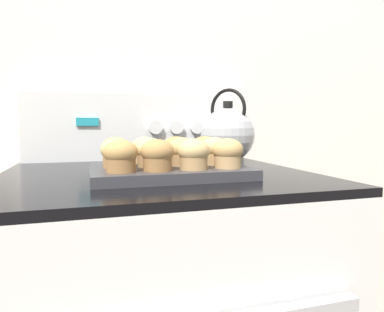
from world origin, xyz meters
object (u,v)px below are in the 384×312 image
object	(u,v)px
muffin_r1_c1	(150,152)
tea_kettle	(227,134)
muffin_r2_c2	(176,149)
muffin_r2_c0	(116,151)
muffin_r2_c1	(145,150)
muffin_r0_c2	(194,154)
muffin_r0_c3	(228,153)
muffin_r0_c0	(121,156)
muffin_r1_c3	(214,151)
muffin_pan	(168,171)
muffin_r0_c1	(157,155)
muffin_r1_c0	(116,153)
muffin_r1_c2	(183,152)
muffin_r2_c3	(205,149)

from	to	relation	value
muffin_r1_c1	tea_kettle	world-z (taller)	tea_kettle
muffin_r1_c1	muffin_r2_c2	distance (m)	0.11
muffin_r1_c1	muffin_r2_c2	size ratio (longest dim) A/B	1.00
muffin_r2_c0	muffin_r2_c1	xyz separation A→B (m)	(0.07, 0.00, 0.00)
muffin_r2_c1	muffin_r0_c2	bearing A→B (deg)	-62.54
muffin_r0_c3	muffin_r2_c1	bearing A→B (deg)	136.67
muffin_r2_c0	muffin_r0_c0	bearing A→B (deg)	-90.27
muffin_r1_c3	muffin_r2_c0	world-z (taller)	same
muffin_r2_c1	muffin_r2_c0	bearing A→B (deg)	-179.56
muffin_r2_c0	muffin_r2_c1	world-z (taller)	same
muffin_pan	muffin_r0_c1	xyz separation A→B (m)	(-0.04, -0.08, 0.04)
muffin_r0_c0	muffin_r2_c0	world-z (taller)	same
muffin_r1_c3	muffin_r2_c0	xyz separation A→B (m)	(-0.22, 0.07, 0.00)
muffin_r0_c3	muffin_r2_c1	xyz separation A→B (m)	(-0.16, 0.15, 0.00)
muffin_r1_c0	muffin_r0_c0	bearing A→B (deg)	-87.53
muffin_pan	muffin_r0_c2	world-z (taller)	muffin_r0_c2
muffin_r1_c0	muffin_r1_c1	xyz separation A→B (m)	(0.07, 0.00, 0.00)
muffin_r0_c0	muffin_r0_c3	bearing A→B (deg)	0.12
muffin_r0_c0	muffin_r1_c2	xyz separation A→B (m)	(0.15, 0.07, 0.00)
muffin_pan	muffin_r1_c1	xyz separation A→B (m)	(-0.04, 0.00, 0.04)
muffin_pan	muffin_r0_c1	size ratio (longest dim) A/B	5.05
muffin_r0_c0	muffin_r2_c3	xyz separation A→B (m)	(0.23, 0.15, 0.00)
tea_kettle	muffin_pan	bearing A→B (deg)	-136.48
muffin_r0_c3	muffin_r1_c1	size ratio (longest dim) A/B	1.00
muffin_r1_c3	tea_kettle	bearing A→B (deg)	60.91
muffin_pan	muffin_r1_c2	xyz separation A→B (m)	(0.04, -0.00, 0.04)
muffin_r0_c0	muffin_r0_c1	bearing A→B (deg)	-1.80
muffin_r0_c1	muffin_r2_c2	distance (m)	0.17
muffin_r0_c3	muffin_r2_c0	distance (m)	0.27
muffin_r0_c0	muffin_r2_c2	xyz separation A→B (m)	(0.15, 0.15, 0.00)
muffin_r0_c0	muffin_r1_c2	world-z (taller)	same
muffin_r2_c0	muffin_r1_c1	bearing A→B (deg)	-45.40
muffin_r1_c1	muffin_r2_c0	xyz separation A→B (m)	(-0.07, 0.07, 0.00)
muffin_r0_c1	muffin_r0_c3	xyz separation A→B (m)	(0.15, 0.00, 0.00)
tea_kettle	muffin_r2_c3	bearing A→B (deg)	-129.43
muffin_r1_c0	muffin_r2_c1	xyz separation A→B (m)	(0.07, 0.07, 0.00)
muffin_r2_c3	muffin_r2_c2	bearing A→B (deg)	178.42
muffin_r2_c0	muffin_r2_c2	xyz separation A→B (m)	(0.15, 0.01, 0.00)
muffin_r0_c2	muffin_r1_c2	bearing A→B (deg)	92.04
muffin_r2_c2	muffin_pan	bearing A→B (deg)	-116.92
muffin_r0_c0	muffin_r0_c2	size ratio (longest dim) A/B	1.00
muffin_pan	muffin_r0_c3	xyz separation A→B (m)	(0.12, -0.07, 0.04)
muffin_r1_c2	muffin_r2_c1	size ratio (longest dim) A/B	1.00
muffin_r1_c2	muffin_r1_c3	size ratio (longest dim) A/B	1.00
muffin_pan	muffin_r1_c0	bearing A→B (deg)	-179.93
muffin_r1_c2	tea_kettle	world-z (taller)	tea_kettle
muffin_r0_c1	muffin_r1_c2	world-z (taller)	same
muffin_r1_c3	muffin_r2_c1	distance (m)	0.17
muffin_r0_c0	muffin_r1_c3	size ratio (longest dim) A/B	1.00
muffin_r0_c2	tea_kettle	xyz separation A→B (m)	(0.20, 0.31, 0.03)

